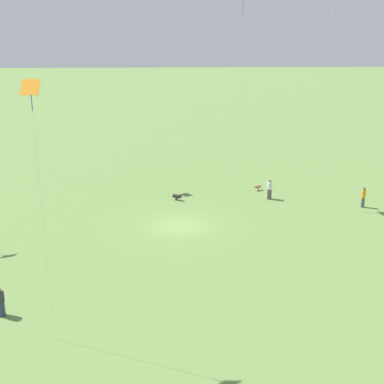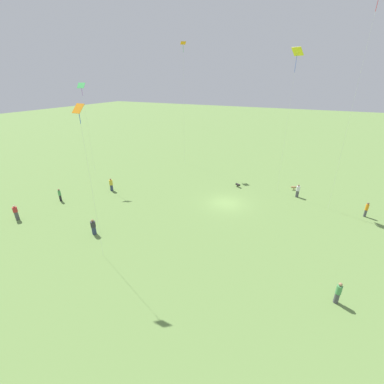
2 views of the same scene
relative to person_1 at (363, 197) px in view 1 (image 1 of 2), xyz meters
The scene contains 7 objects.
ground_plane 15.58m from the person_1, 13.18° to the left, with size 240.00×240.00×0.00m, color #6B8E47.
person_1 is the anchor object (origin of this frame).
person_5 29.49m from the person_1, 32.76° to the left, with size 0.64×0.64×1.66m.
person_6 7.74m from the person_1, 16.86° to the right, with size 0.61×0.61×1.74m.
kite_6 30.21m from the person_1, 40.23° to the left, with size 0.84×0.61×12.70m.
dog_0 15.52m from the person_1, ahead, with size 0.80×0.64×0.54m.
dog_1 9.32m from the person_1, 29.56° to the right, with size 0.72×0.56×0.54m.
Camera 1 is at (0.20, 37.61, 15.43)m, focal length 50.00 mm.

